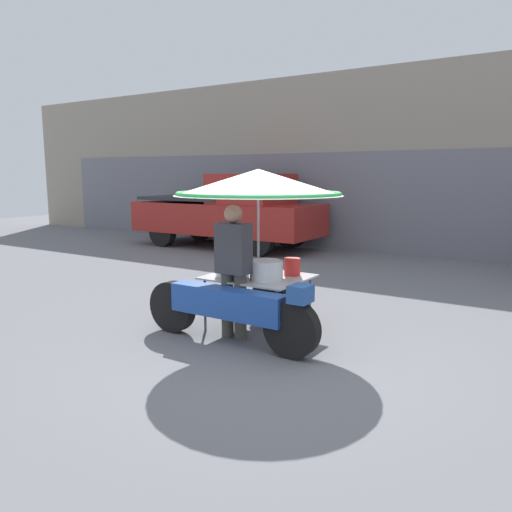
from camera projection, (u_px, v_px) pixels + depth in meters
name	position (u px, v px, depth m)	size (l,w,h in m)	color
ground_plane	(270.00, 347.00, 5.43)	(36.00, 36.00, 0.00)	slate
shopfront_building	(446.00, 162.00, 11.81)	(28.00, 2.06, 4.32)	gray
vendor_motorcycle_cart	(255.00, 207.00, 5.78)	(2.23, 1.98, 1.93)	black
vendor_person	(234.00, 265.00, 5.63)	(0.38, 0.22, 1.53)	#4C473D
pickup_truck	(230.00, 212.00, 12.70)	(4.94, 1.83, 1.88)	black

